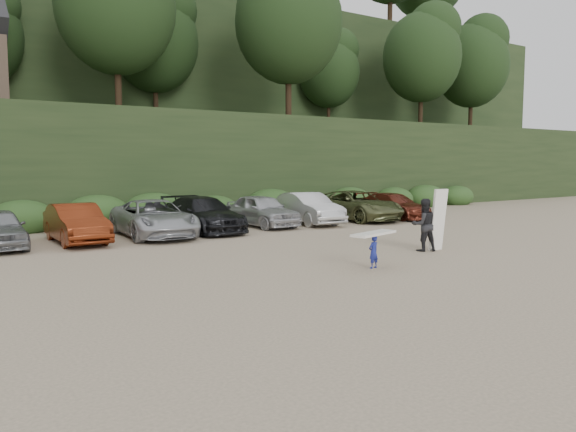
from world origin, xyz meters
TOP-DOWN VIEW (x-y plane):
  - ground at (0.00, 0.00)m, footprint 120.00×120.00m
  - hillside_backdrop at (-0.26, 35.93)m, footprint 90.00×41.50m
  - parked_cars at (-5.33, 9.97)m, footprint 33.68×6.25m
  - child_surfer at (-1.37, -0.80)m, footprint 1.88×0.98m
  - adult_surfer at (2.40, 0.60)m, footprint 1.39×0.99m

SIDE VIEW (x-z plane):
  - ground at x=0.00m, z-range 0.00..0.00m
  - child_surfer at x=-1.37m, z-range 0.20..1.28m
  - parked_cars at x=-5.33m, z-range -0.03..1.58m
  - adult_surfer at x=2.40m, z-range -0.15..2.07m
  - hillside_backdrop at x=-0.26m, z-range -2.78..25.22m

